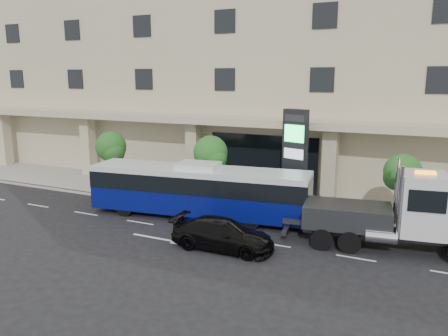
# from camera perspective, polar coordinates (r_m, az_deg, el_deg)

# --- Properties ---
(ground) EXTENTS (120.00, 120.00, 0.00)m
(ground) POSITION_cam_1_polar(r_m,az_deg,el_deg) (24.91, -1.29, -7.37)
(ground) COLOR black
(ground) RESTS_ON ground
(sidewalk) EXTENTS (120.00, 6.00, 0.15)m
(sidewalk) POSITION_cam_1_polar(r_m,az_deg,el_deg) (29.25, 3.02, -4.30)
(sidewalk) COLOR gray
(sidewalk) RESTS_ON ground
(curb) EXTENTS (120.00, 0.30, 0.15)m
(curb) POSITION_cam_1_polar(r_m,az_deg,el_deg) (26.60, 0.61, -5.93)
(curb) COLOR gray
(curb) RESTS_ON ground
(convention_center) EXTENTS (60.00, 17.60, 20.00)m
(convention_center) POSITION_cam_1_polar(r_m,az_deg,el_deg) (38.02, 9.22, 14.37)
(convention_center) COLOR tan
(convention_center) RESTS_ON ground
(tree_left) EXTENTS (2.27, 2.20, 4.22)m
(tree_left) POSITION_cam_1_polar(r_m,az_deg,el_deg) (32.40, -14.51, 2.43)
(tree_left) COLOR #422B19
(tree_left) RESTS_ON sidewalk
(tree_mid) EXTENTS (2.28, 2.20, 4.38)m
(tree_mid) POSITION_cam_1_polar(r_m,az_deg,el_deg) (28.05, -1.73, 1.70)
(tree_mid) COLOR #422B19
(tree_mid) RESTS_ON sidewalk
(tree_right) EXTENTS (2.10, 2.00, 4.04)m
(tree_right) POSITION_cam_1_polar(r_m,az_deg,el_deg) (25.26, 22.33, -0.85)
(tree_right) COLOR #422B19
(tree_right) RESTS_ON sidewalk
(city_bus) EXTENTS (13.24, 4.33, 3.30)m
(city_bus) POSITION_cam_1_polar(r_m,az_deg,el_deg) (25.74, -3.34, -2.84)
(city_bus) COLOR black
(city_bus) RESTS_ON ground
(tow_truck) EXTENTS (9.58, 3.44, 4.33)m
(tow_truck) POSITION_cam_1_polar(r_m,az_deg,el_deg) (22.43, 22.23, -5.68)
(tow_truck) COLOR #2D3033
(tow_truck) RESTS_ON ground
(black_sedan) EXTENTS (5.12, 2.19, 1.47)m
(black_sedan) POSITION_cam_1_polar(r_m,az_deg,el_deg) (21.31, -0.16, -8.65)
(black_sedan) COLOR black
(black_sedan) RESTS_ON ground
(signage_pylon) EXTENTS (1.62, 0.98, 6.15)m
(signage_pylon) POSITION_cam_1_polar(r_m,az_deg,el_deg) (26.98, 9.20, 1.17)
(signage_pylon) COLOR black
(signage_pylon) RESTS_ON sidewalk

